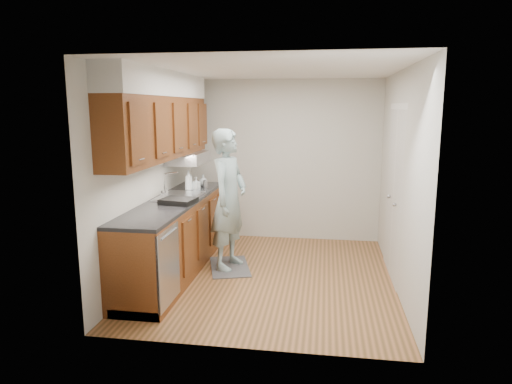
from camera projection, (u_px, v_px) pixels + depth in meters
floor at (269, 276)px, 5.68m from camera, size 3.50×3.50×0.00m
ceiling at (270, 69)px, 5.22m from camera, size 3.50×3.50×0.00m
wall_left at (150, 174)px, 5.67m from camera, size 0.02×3.50×2.50m
wall_right at (400, 180)px, 5.23m from camera, size 0.02×3.50×2.50m
wall_back at (283, 161)px, 7.15m from camera, size 3.00×0.02×2.50m
counter at (175, 234)px, 5.77m from camera, size 0.64×2.80×1.30m
upper_cabinets at (162, 118)px, 5.56m from camera, size 0.47×2.80×1.21m
closet_door at (394, 195)px, 5.56m from camera, size 0.02×1.22×2.05m
floor_mat at (230, 267)px, 6.00m from camera, size 0.70×0.93×0.02m
person at (229, 190)px, 5.81m from camera, size 0.64×0.81×2.04m
soap_bottle_a at (189, 180)px, 6.26m from camera, size 0.13×0.13×0.29m
soap_bottle_b at (196, 184)px, 6.29m from camera, size 0.11×0.11×0.18m
soap_bottle_c at (203, 180)px, 6.66m from camera, size 0.18×0.18×0.17m
steel_can at (205, 184)px, 6.45m from camera, size 0.08×0.08×0.12m
dish_rack at (178, 201)px, 5.45m from camera, size 0.43×0.38×0.06m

